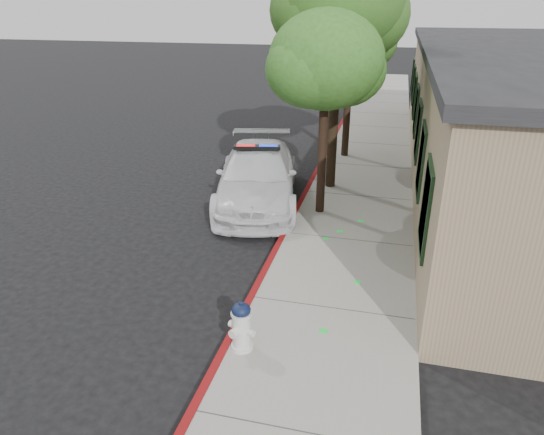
{
  "coord_description": "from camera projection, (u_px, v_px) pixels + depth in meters",
  "views": [
    {
      "loc": [
        2.43,
        -7.83,
        5.46
      ],
      "look_at": [
        0.1,
        1.54,
        1.19
      ],
      "focal_mm": 32.48,
      "sensor_mm": 36.0,
      "label": 1
    }
  ],
  "objects": [
    {
      "name": "street_tree_mid",
      "position": [
        340.0,
        7.0,
        13.34
      ],
      "size": [
        3.77,
        3.57,
        6.82
      ],
      "rotation": [
        0.0,
        0.0,
        -0.04
      ],
      "color": "black",
      "rests_on": "sidewalk"
    },
    {
      "name": "red_curb",
      "position": [
        284.0,
        235.0,
        12.31
      ],
      "size": [
        0.14,
        60.0,
        0.16
      ],
      "primitive_type": "cube",
      "color": "maroon",
      "rests_on": "ground"
    },
    {
      "name": "street_tree_near",
      "position": [
        326.0,
        65.0,
        11.97
      ],
      "size": [
        2.88,
        2.83,
        5.19
      ],
      "rotation": [
        0.0,
        0.0,
        0.14
      ],
      "color": "black",
      "rests_on": "sidewalk"
    },
    {
      "name": "ground",
      "position": [
        248.0,
        303.0,
        9.7
      ],
      "size": [
        120.0,
        120.0,
        0.0
      ],
      "primitive_type": "plane",
      "color": "black",
      "rests_on": "ground"
    },
    {
      "name": "street_tree_far",
      "position": [
        353.0,
        37.0,
        16.72
      ],
      "size": [
        3.01,
        2.98,
        5.52
      ],
      "rotation": [
        0.0,
        0.0,
        0.22
      ],
      "color": "black",
      "rests_on": "sidewalk"
    },
    {
      "name": "fire_hydrant",
      "position": [
        241.0,
        326.0,
        8.02
      ],
      "size": [
        0.51,
        0.44,
        0.89
      ],
      "rotation": [
        0.0,
        0.0,
        -0.39
      ],
      "color": "silver",
      "rests_on": "sidewalk"
    },
    {
      "name": "clapboard_building",
      "position": [
        534.0,
        117.0,
        15.35
      ],
      "size": [
        7.3,
        20.89,
        4.24
      ],
      "color": "#90775E",
      "rests_on": "ground"
    },
    {
      "name": "police_car",
      "position": [
        257.0,
        176.0,
        14.25
      ],
      "size": [
        3.34,
        5.84,
        1.71
      ],
      "rotation": [
        0.0,
        0.0,
        0.21
      ],
      "color": "silver",
      "rests_on": "ground"
    },
    {
      "name": "sidewalk",
      "position": [
        346.0,
        242.0,
        11.97
      ],
      "size": [
        3.2,
        60.0,
        0.15
      ],
      "primitive_type": "cube",
      "color": "gray",
      "rests_on": "ground"
    }
  ]
}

